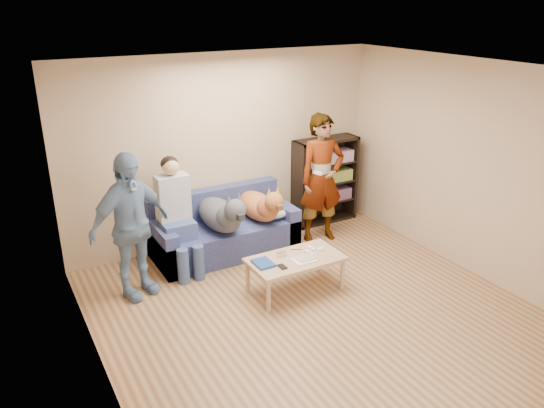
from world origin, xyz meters
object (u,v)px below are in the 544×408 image
person_standing_left (130,227)px  person_seated (176,211)px  dog_tan (261,206)px  camera_silver (281,254)px  dog_gray (222,214)px  coffee_table (295,261)px  sofa (223,232)px  bookshelf (324,179)px  person_standing_right (322,179)px  notebook_blue (263,263)px

person_standing_left → person_seated: size_ratio=1.17×
dog_tan → person_seated: bearing=177.9°
camera_silver → dog_gray: dog_gray is taller
dog_gray → coffee_table: dog_gray is taller
person_standing_left → sofa: (1.35, 0.51, -0.58)m
person_standing_left → dog_gray: 1.29m
person_seated → coffee_table: (0.99, -1.22, -0.40)m
camera_silver → bookshelf: (1.61, 1.46, 0.23)m
person_standing_right → camera_silver: size_ratio=16.44×
dog_gray → dog_tan: 0.60m
person_seated → dog_tan: bearing=-2.1°
sofa → dog_gray: size_ratio=1.51×
person_seated → coffee_table: size_ratio=1.34×
notebook_blue → coffee_table: size_ratio=0.24×
person_standing_right → dog_tan: bearing=177.4°
person_standing_right → dog_tan: 0.94m
person_seated → person_standing_left: bearing=-150.1°
person_standing_left → bookshelf: bearing=-5.8°
person_standing_left → sofa: bearing=1.6°
person_standing_left → bookshelf: person_standing_left is taller
person_standing_right → dog_tan: person_standing_right is taller
person_standing_left → dog_tan: (1.84, 0.34, -0.23)m
camera_silver → person_seated: size_ratio=0.07×
sofa → dog_tan: 0.62m
camera_silver → dog_gray: bearing=106.8°
camera_silver → coffee_table: bearing=-45.0°
person_standing_left → bookshelf: size_ratio=1.32×
person_standing_right → dog_gray: bearing=-176.8°
bookshelf → camera_silver: bearing=-137.8°
person_standing_left → coffee_table: size_ratio=1.56×
camera_silver → bookshelf: 2.19m
person_standing_left → camera_silver: (1.54, -0.71, -0.41)m
person_standing_right → notebook_blue: (-1.47, -1.00, -0.47)m
person_standing_left → dog_tan: 1.88m
person_standing_left → person_standing_right: bearing=-14.6°
notebook_blue → bookshelf: bookshelf is taller
coffee_table → bookshelf: 2.19m
person_standing_right → person_seated: (-2.06, 0.17, -0.13)m
dog_gray → coffee_table: (0.42, -1.11, -0.28)m
notebook_blue → sofa: (0.09, 1.30, -0.15)m
person_standing_left → dog_tan: size_ratio=1.48×
dog_tan → coffee_table: (-0.18, -1.18, -0.26)m
camera_silver → sofa: bearing=98.8°
person_seated → person_standing_right: bearing=-4.7°
sofa → person_seated: 0.85m
person_standing_right → person_seated: 2.07m
person_seated → sofa: bearing=10.6°
person_standing_right → person_standing_left: bearing=-169.9°
person_seated → dog_gray: size_ratio=1.16×
notebook_blue → bookshelf: size_ratio=0.20×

